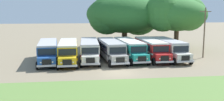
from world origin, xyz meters
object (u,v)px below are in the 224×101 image
object	(u,v)px
parked_bus_slot_1	(68,50)
utility_pole	(204,31)
secondary_tree	(176,14)
parked_bus_slot_2	(90,49)
parked_bus_slot_3	(111,49)
parked_bus_slot_4	(129,48)
broad_shade_tree	(125,14)
parked_bus_slot_0	(48,50)
parked_bus_slot_5	(151,48)
parked_bus_slot_6	(168,48)

from	to	relation	value
parked_bus_slot_1	utility_pole	distance (m)	20.60
secondary_tree	utility_pole	bearing A→B (deg)	-80.62
parked_bus_slot_2	parked_bus_slot_3	distance (m)	3.12
parked_bus_slot_4	broad_shade_tree	bearing A→B (deg)	167.61
parked_bus_slot_0	parked_bus_slot_1	size ratio (longest dim) A/B	1.01
broad_shade_tree	parked_bus_slot_4	bearing A→B (deg)	-96.98
broad_shade_tree	secondary_tree	distance (m)	9.52
parked_bus_slot_0	parked_bus_slot_4	size ratio (longest dim) A/B	1.00
secondary_tree	utility_pole	xyz separation A→B (m)	(1.38, -8.36, -2.55)
secondary_tree	parked_bus_slot_5	bearing A→B (deg)	-130.67
parked_bus_slot_3	parked_bus_slot_4	world-z (taller)	same
parked_bus_slot_3	secondary_tree	xyz separation A→B (m)	(12.90, 8.20, 5.03)
parked_bus_slot_5	secondary_tree	bearing A→B (deg)	136.78
broad_shade_tree	parked_bus_slot_2	bearing A→B (deg)	-121.57
parked_bus_slot_0	parked_bus_slot_6	bearing A→B (deg)	85.71
broad_shade_tree	secondary_tree	xyz separation A→B (m)	(8.59, -4.11, 0.11)
parked_bus_slot_5	utility_pole	bearing A→B (deg)	84.11
parked_bus_slot_6	parked_bus_slot_0	bearing A→B (deg)	-92.09
parked_bus_slot_5	parked_bus_slot_6	bearing A→B (deg)	84.06
broad_shade_tree	utility_pole	size ratio (longest dim) A/B	1.93
utility_pole	parked_bus_slot_0	bearing A→B (deg)	180.00
parked_bus_slot_0	parked_bus_slot_1	world-z (taller)	same
parked_bus_slot_0	utility_pole	xyz separation A→B (m)	(23.28, -0.00, 2.48)
secondary_tree	parked_bus_slot_1	bearing A→B (deg)	-155.33
secondary_tree	parked_bus_slot_6	bearing A→B (deg)	-116.99
parked_bus_slot_3	parked_bus_slot_4	distance (m)	2.88
parked_bus_slot_3	utility_pole	size ratio (longest dim) A/B	1.44
parked_bus_slot_2	parked_bus_slot_6	bearing A→B (deg)	90.73
parked_bus_slot_1	parked_bus_slot_5	xyz separation A→B (m)	(12.29, 0.87, 0.00)
parked_bus_slot_0	parked_bus_slot_4	world-z (taller)	same
parked_bus_slot_5	secondary_tree	xyz separation A→B (m)	(6.77, 7.88, 5.03)
parked_bus_slot_0	utility_pole	bearing A→B (deg)	84.68
broad_shade_tree	parked_bus_slot_5	bearing A→B (deg)	-81.40
parked_bus_slot_2	parked_bus_slot_5	bearing A→B (deg)	91.63
parked_bus_slot_5	parked_bus_slot_4	bearing A→B (deg)	-94.01
utility_pole	parked_bus_slot_5	bearing A→B (deg)	176.65
parked_bus_slot_2	utility_pole	world-z (taller)	utility_pole
utility_pole	parked_bus_slot_6	bearing A→B (deg)	176.67
parked_bus_slot_1	parked_bus_slot_5	distance (m)	12.32
parked_bus_slot_2	parked_bus_slot_4	xyz separation A→B (m)	(5.97, 0.18, 0.00)
parked_bus_slot_1	parked_bus_slot_5	size ratio (longest dim) A/B	1.00
parked_bus_slot_1	parked_bus_slot_5	world-z (taller)	same
parked_bus_slot_0	parked_bus_slot_2	xyz separation A→B (m)	(5.89, 0.38, 0.00)
parked_bus_slot_0	utility_pole	size ratio (longest dim) A/B	1.44
parked_bus_slot_4	parked_bus_slot_5	size ratio (longest dim) A/B	1.01
parked_bus_slot_2	parked_bus_slot_0	bearing A→B (deg)	-85.28
parked_bus_slot_0	parked_bus_slot_3	bearing A→B (deg)	85.68
parked_bus_slot_2	parked_bus_slot_5	xyz separation A→B (m)	(9.24, 0.10, 0.00)
parked_bus_slot_3	utility_pole	world-z (taller)	utility_pole
parked_bus_slot_4	utility_pole	size ratio (longest dim) A/B	1.44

